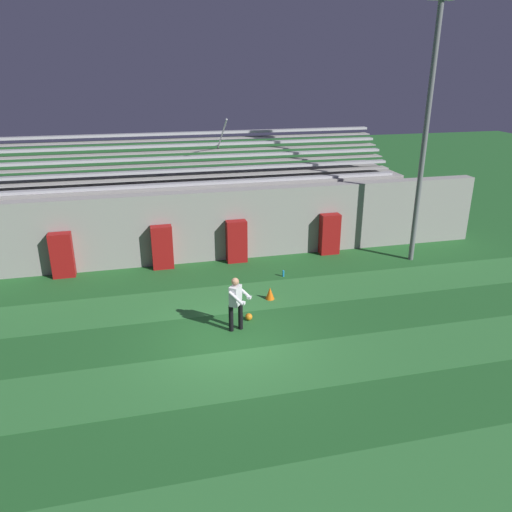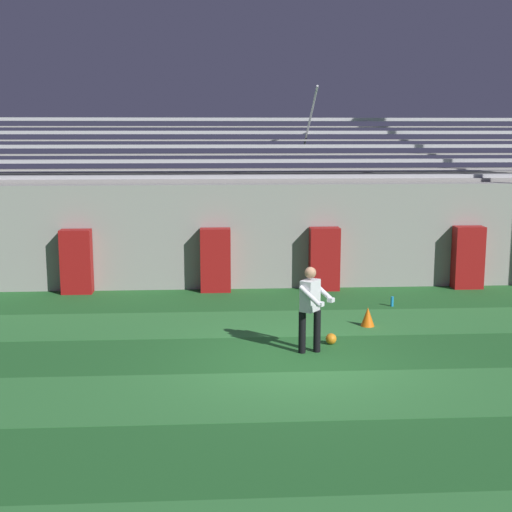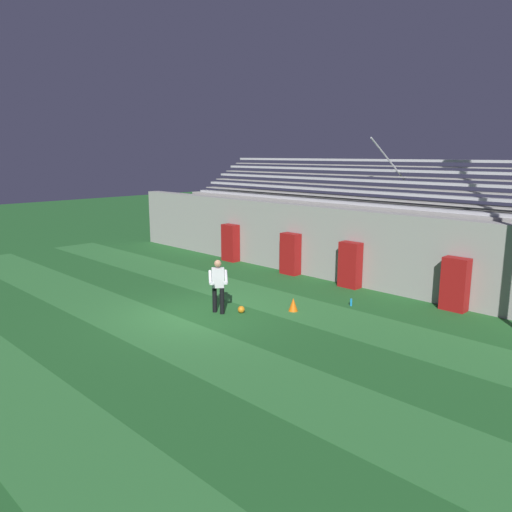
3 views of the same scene
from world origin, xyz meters
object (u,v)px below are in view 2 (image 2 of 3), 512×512
Objects in this scene: padding_pillar_gate_left at (215,260)px; water_bottle at (392,301)px; padding_pillar_far_left at (76,262)px; soccer_ball at (331,339)px; padding_pillar_far_right at (468,257)px; traffic_cone at (368,317)px; goalkeeper at (311,304)px; padding_pillar_gate_right at (324,259)px.

padding_pillar_gate_left is 4.73m from water_bottle.
soccer_ball is at bearing -39.79° from padding_pillar_far_left.
padding_pillar_gate_left is at bearing 180.00° from padding_pillar_far_right.
padding_pillar_far_left reaches higher than soccer_ball.
soccer_ball is 1.63m from traffic_cone.
traffic_cone is at bearing -27.74° from padding_pillar_far_left.
water_bottle is at bearing -142.99° from padding_pillar_far_right.
traffic_cone is (6.91, -3.63, -0.63)m from padding_pillar_far_left.
goalkeeper is (5.40, -5.41, 0.11)m from padding_pillar_far_left.
soccer_ball is at bearing -128.51° from traffic_cone.
padding_pillar_gate_right is 1.00× the size of padding_pillar_far_right.
water_bottle is (2.48, 3.51, -0.83)m from goalkeeper.
padding_pillar_far_right is at bearing 47.36° from soccer_ball.
soccer_ball is at bearing -123.56° from water_bottle.
padding_pillar_gate_left and padding_pillar_far_left have the same top height.
soccer_ball is at bearing -65.14° from padding_pillar_gate_left.
traffic_cone reaches higher than soccer_ball.
soccer_ball is at bearing -97.19° from padding_pillar_gate_right.
padding_pillar_far_right is 6.71m from soccer_ball.
padding_pillar_far_left is 1.01× the size of goalkeeper.
traffic_cone is (1.50, 1.78, -0.74)m from goalkeeper.
padding_pillar_gate_left reaches higher than goalkeeper.
padding_pillar_gate_left is 4.94m from traffic_cone.
padding_pillar_gate_left is 6.79m from padding_pillar_far_right.
traffic_cone is (-3.50, -3.63, -0.63)m from padding_pillar_far_right.
padding_pillar_gate_left is at bearing 155.92° from water_bottle.
goalkeeper reaches higher than water_bottle.
padding_pillar_gate_right is 5.52m from goalkeeper.
padding_pillar_gate_left reaches higher than soccer_ball.
padding_pillar_far_left is 10.41m from padding_pillar_far_right.
padding_pillar_gate_right and padding_pillar_far_right have the same top height.
padding_pillar_gate_right is at bearing 0.00° from padding_pillar_gate_left.
padding_pillar_far_right is (10.41, 0.00, 0.00)m from padding_pillar_far_left.
padding_pillar_far_right is 1.01× the size of goalkeeper.
padding_pillar_far_right is at bearing 47.22° from goalkeeper.
water_bottle is at bearing -13.59° from padding_pillar_far_left.
traffic_cone is at bearing -83.79° from padding_pillar_gate_right.
padding_pillar_far_left is at bearing 166.41° from water_bottle.
padding_pillar_far_left is at bearing 180.00° from padding_pillar_gate_left.
water_bottle is at bearing -54.25° from padding_pillar_gate_right.
goalkeeper is at bearing -125.27° from water_bottle.
padding_pillar_gate_right is 1.01× the size of goalkeeper.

